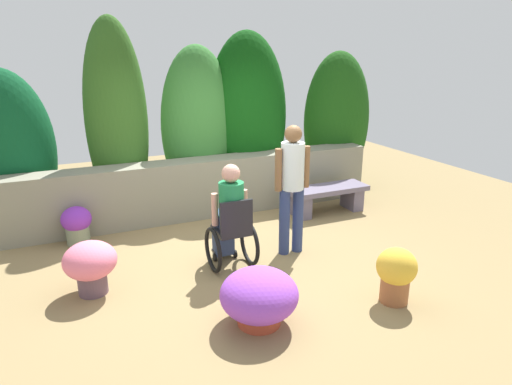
% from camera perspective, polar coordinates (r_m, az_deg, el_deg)
% --- Properties ---
extents(ground_plane, '(12.58, 12.58, 0.00)m').
position_cam_1_polar(ground_plane, '(5.99, -1.77, -8.05)').
color(ground_plane, olive).
extents(stone_retaining_wall, '(5.93, 0.44, 0.94)m').
position_cam_1_polar(stone_retaining_wall, '(7.32, -6.82, 0.62)').
color(stone_retaining_wall, gray).
rests_on(stone_retaining_wall, ground).
extents(hedge_backdrop, '(6.94, 1.07, 3.08)m').
position_cam_1_polar(hedge_backdrop, '(7.76, -6.58, 8.35)').
color(hedge_backdrop, '#0D4924').
rests_on(hedge_backdrop, ground).
extents(stone_bench, '(1.36, 0.48, 0.44)m').
position_cam_1_polar(stone_bench, '(7.54, 8.99, -0.42)').
color(stone_bench, slate).
rests_on(stone_bench, ground).
extents(person_in_wheelchair, '(0.53, 0.66, 1.33)m').
position_cam_1_polar(person_in_wheelchair, '(5.50, -3.29, -3.46)').
color(person_in_wheelchair, black).
rests_on(person_in_wheelchair, ground).
extents(person_standing_companion, '(0.49, 0.30, 1.71)m').
position_cam_1_polar(person_standing_companion, '(5.79, 4.59, 1.42)').
color(person_standing_companion, navy).
rests_on(person_standing_companion, ground).
extents(flower_pot_purple_near, '(0.41, 0.41, 0.54)m').
position_cam_1_polar(flower_pot_purple_near, '(6.72, -21.70, -3.69)').
color(flower_pot_purple_near, gray).
rests_on(flower_pot_purple_near, ground).
extents(flower_pot_terracotta_by_wall, '(0.58, 0.58, 0.61)m').
position_cam_1_polar(flower_pot_terracotta_by_wall, '(5.33, -20.19, -8.49)').
color(flower_pot_terracotta_by_wall, '#604755').
rests_on(flower_pot_terracotta_by_wall, ground).
extents(flower_pot_red_accent, '(0.78, 0.78, 0.57)m').
position_cam_1_polar(flower_pot_red_accent, '(4.52, 0.40, -13.07)').
color(flower_pot_red_accent, '#AC412A').
rests_on(flower_pot_red_accent, ground).
extents(flower_pot_small_foreground, '(0.43, 0.43, 0.61)m').
position_cam_1_polar(flower_pot_small_foreground, '(5.08, 17.28, -9.63)').
color(flower_pot_small_foreground, '#9A5A35').
rests_on(flower_pot_small_foreground, ground).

